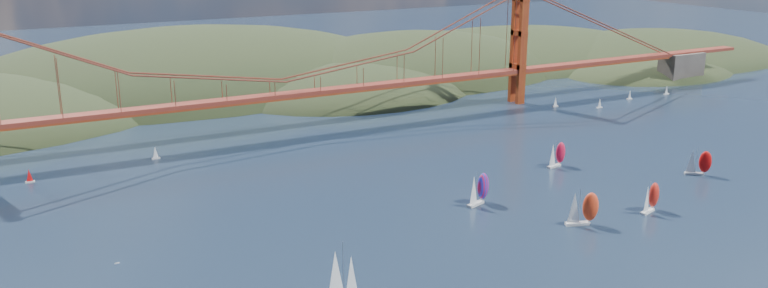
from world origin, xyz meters
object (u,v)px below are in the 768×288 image
at_px(racer_1, 650,197).
at_px(racer_rwb, 478,189).
at_px(sloop_navy, 340,278).
at_px(racer_0, 582,208).
at_px(racer_2, 698,162).
at_px(racer_3, 556,154).

bearing_deg(racer_1, racer_rwb, 127.43).
xyz_separation_m(sloop_navy, racer_0, (81.13, 11.35, -1.60)).
distance_m(sloop_navy, racer_1, 106.77).
height_order(sloop_navy, racer_rwb, sloop_navy).
bearing_deg(racer_0, racer_rwb, 140.24).
distance_m(racer_2, racer_rwb, 84.54).
height_order(racer_0, racer_2, racer_0).
height_order(racer_1, racer_2, racer_1).
xyz_separation_m(racer_0, racer_2, (67.12, 16.09, -0.56)).
bearing_deg(racer_0, sloop_navy, -152.82).
bearing_deg(racer_3, racer_0, -134.24).
bearing_deg(racer_rwb, racer_2, -26.96).
xyz_separation_m(racer_0, racer_1, (25.19, -1.80, -0.53)).
relative_size(racer_2, racer_rwb, 0.90).
distance_m(racer_0, racer_1, 25.26).
bearing_deg(racer_rwb, racer_1, -54.25).
relative_size(racer_2, racer_3, 1.00).
relative_size(racer_0, racer_2, 1.12).
xyz_separation_m(racer_3, racer_rwb, (-46.70, -18.52, 0.50)).
distance_m(sloop_navy, racer_3, 125.22).
height_order(racer_1, racer_rwb, racer_rwb).
distance_m(racer_0, racer_rwb, 32.26).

